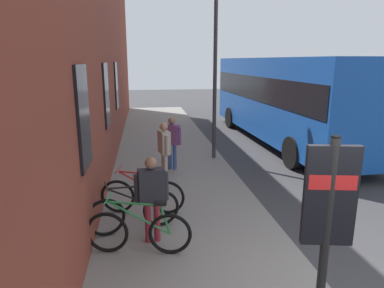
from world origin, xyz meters
TOP-DOWN VIEW (x-y plane):
  - ground at (6.00, -1.00)m, footprint 60.00×60.00m
  - sidewalk_pavement at (8.00, 1.75)m, footprint 24.00×3.50m
  - station_facade at (8.99, 3.80)m, footprint 22.00×0.65m
  - bicycle_far_end at (1.81, 2.70)m, footprint 0.52×1.75m
  - bicycle_nearest_sign at (2.60, 2.78)m, footprint 0.58×1.74m
  - bicycle_mid_rack at (3.36, 2.63)m, footprint 0.54×1.75m
  - transit_info_sign at (-0.28, 0.64)m, footprint 0.18×0.56m
  - city_bus at (9.59, -3.00)m, footprint 10.58×2.93m
  - pedestrian_crossing_street at (6.27, 1.77)m, footprint 0.42×0.52m
  - pedestrian_by_facade at (2.17, 2.46)m, footprint 0.28×0.59m
  - pedestrian_near_bus at (5.25, 2.05)m, footprint 0.59×0.33m
  - street_lamp at (7.32, 0.30)m, footprint 0.28×0.28m

SIDE VIEW (x-z plane):
  - ground at x=6.00m, z-range 0.00..0.00m
  - sidewalk_pavement at x=8.00m, z-range 0.00..0.12m
  - bicycle_far_end at x=1.81m, z-range 0.02..1.00m
  - bicycle_nearest_sign at x=2.60m, z-range 0.02..1.00m
  - bicycle_mid_rack at x=3.36m, z-range 0.02..1.00m
  - pedestrian_crossing_street at x=6.27m, z-range 0.29..1.85m
  - pedestrian_by_facade at x=2.17m, z-range 0.29..1.85m
  - pedestrian_near_bus at x=5.25m, z-range 0.30..1.88m
  - transit_info_sign at x=-0.28m, z-range 0.52..2.92m
  - city_bus at x=9.59m, z-range 0.24..3.59m
  - street_lamp at x=7.32m, z-range 0.61..6.23m
  - station_facade at x=8.99m, z-range 0.00..9.20m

